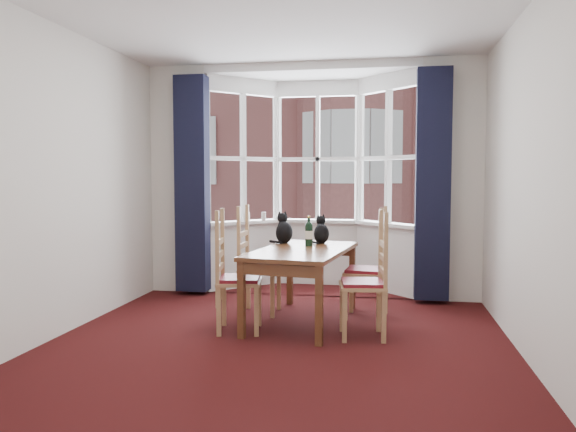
% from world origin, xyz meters
% --- Properties ---
extents(floor, '(4.50, 4.50, 0.00)m').
position_xyz_m(floor, '(0.00, 0.00, 0.00)').
color(floor, black).
rests_on(floor, ground).
extents(ceiling, '(4.50, 4.50, 0.00)m').
position_xyz_m(ceiling, '(0.00, 0.00, 2.80)').
color(ceiling, white).
rests_on(ceiling, floor).
extents(wall_left, '(0.00, 4.50, 4.50)m').
position_xyz_m(wall_left, '(-2.00, 0.00, 1.40)').
color(wall_left, silver).
rests_on(wall_left, floor).
extents(wall_right, '(0.00, 4.50, 4.50)m').
position_xyz_m(wall_right, '(2.00, 0.00, 1.40)').
color(wall_right, silver).
rests_on(wall_right, floor).
extents(wall_near, '(4.00, 0.00, 4.00)m').
position_xyz_m(wall_near, '(0.00, -2.25, 1.40)').
color(wall_near, silver).
rests_on(wall_near, floor).
extents(wall_back_pier_left, '(0.70, 0.12, 2.80)m').
position_xyz_m(wall_back_pier_left, '(-1.65, 2.25, 1.40)').
color(wall_back_pier_left, silver).
rests_on(wall_back_pier_left, floor).
extents(wall_back_pier_right, '(0.70, 0.12, 2.80)m').
position_xyz_m(wall_back_pier_right, '(1.65, 2.25, 1.40)').
color(wall_back_pier_right, silver).
rests_on(wall_back_pier_right, floor).
extents(bay_window, '(2.76, 0.94, 2.80)m').
position_xyz_m(bay_window, '(0.00, 2.75, 1.40)').
color(bay_window, white).
rests_on(bay_window, floor).
extents(curtain_left, '(0.38, 0.22, 2.60)m').
position_xyz_m(curtain_left, '(-1.42, 2.07, 1.35)').
color(curtain_left, black).
rests_on(curtain_left, floor).
extents(curtain_right, '(0.38, 0.22, 2.60)m').
position_xyz_m(curtain_right, '(1.42, 2.07, 1.35)').
color(curtain_right, black).
rests_on(curtain_right, floor).
extents(dining_table, '(1.02, 1.62, 0.73)m').
position_xyz_m(dining_table, '(0.10, 0.98, 0.65)').
color(dining_table, brown).
rests_on(dining_table, floor).
extents(chair_left_near, '(0.46, 0.48, 0.92)m').
position_xyz_m(chair_left_near, '(-0.52, 0.55, 0.47)').
color(chair_left_near, tan).
rests_on(chair_left_near, floor).
extents(chair_left_far, '(0.40, 0.42, 0.92)m').
position_xyz_m(chair_left_far, '(-0.49, 1.27, 0.47)').
color(chair_left_far, tan).
rests_on(chair_left_far, floor).
extents(chair_right_near, '(0.45, 0.47, 0.92)m').
position_xyz_m(chair_right_near, '(0.80, 0.57, 0.47)').
color(chair_right_near, tan).
rests_on(chair_right_near, floor).
extents(chair_right_far, '(0.44, 0.46, 0.92)m').
position_xyz_m(chair_right_far, '(0.79, 1.26, 0.47)').
color(chair_right_far, tan).
rests_on(chair_right_far, floor).
extents(cat_left, '(0.26, 0.30, 0.35)m').
position_xyz_m(cat_left, '(-0.17, 1.44, 0.86)').
color(cat_left, black).
rests_on(cat_left, dining_table).
extents(cat_right, '(0.21, 0.26, 0.32)m').
position_xyz_m(cat_right, '(0.23, 1.49, 0.85)').
color(cat_right, black).
rests_on(cat_right, dining_table).
extents(wine_bottle, '(0.08, 0.08, 0.31)m').
position_xyz_m(wine_bottle, '(0.13, 1.22, 0.87)').
color(wine_bottle, black).
rests_on(wine_bottle, dining_table).
extents(candle_tall, '(0.06, 0.06, 0.12)m').
position_xyz_m(candle_tall, '(-0.87, 2.60, 0.93)').
color(candle_tall, white).
rests_on(candle_tall, bay_window).
extents(candle_short, '(0.06, 0.06, 0.11)m').
position_xyz_m(candle_short, '(-0.66, 2.63, 0.93)').
color(candle_short, white).
rests_on(candle_short, bay_window).
extents(street, '(80.00, 80.00, 0.00)m').
position_xyz_m(street, '(0.00, 32.25, -6.00)').
color(street, '#333335').
rests_on(street, ground).
extents(tenement_building, '(18.40, 7.80, 15.20)m').
position_xyz_m(tenement_building, '(0.00, 14.01, 1.60)').
color(tenement_building, '#98534E').
rests_on(tenement_building, street).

